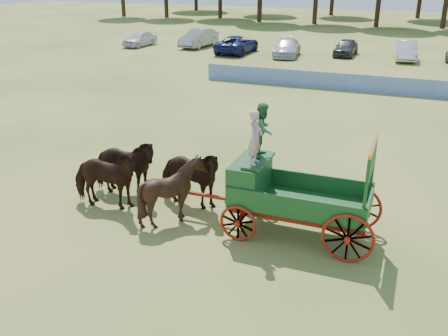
% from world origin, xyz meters
% --- Properties ---
extents(ground, '(160.00, 160.00, 0.00)m').
position_xyz_m(ground, '(0.00, 0.00, 0.00)').
color(ground, tan).
rests_on(ground, ground).
extents(horse_lead_left, '(2.49, 1.39, 2.00)m').
position_xyz_m(horse_lead_left, '(-9.35, -1.21, 1.00)').
color(horse_lead_left, black).
rests_on(horse_lead_left, ground).
extents(horse_lead_right, '(2.52, 1.48, 2.00)m').
position_xyz_m(horse_lead_right, '(-9.35, -0.11, 1.00)').
color(horse_lead_right, black).
rests_on(horse_lead_right, ground).
extents(horse_wheel_left, '(2.07, 1.91, 2.00)m').
position_xyz_m(horse_wheel_left, '(-6.95, -1.21, 1.00)').
color(horse_wheel_left, black).
rests_on(horse_wheel_left, ground).
extents(horse_wheel_right, '(2.47, 1.32, 2.00)m').
position_xyz_m(horse_wheel_right, '(-6.95, -0.11, 1.00)').
color(horse_wheel_right, black).
rests_on(horse_wheel_right, ground).
extents(farm_dray, '(6.00, 2.00, 3.69)m').
position_xyz_m(farm_dray, '(-3.99, -0.63, 1.62)').
color(farm_dray, '#9A2A0F').
rests_on(farm_dray, ground).
extents(sponsor_banner, '(26.00, 0.08, 1.05)m').
position_xyz_m(sponsor_banner, '(-1.00, 18.00, 0.53)').
color(sponsor_banner, '#204FAF').
rests_on(sponsor_banner, ground).
extents(parked_cars, '(45.76, 7.51, 1.65)m').
position_xyz_m(parked_cars, '(-4.03, 29.94, 0.76)').
color(parked_cars, silver).
rests_on(parked_cars, ground).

